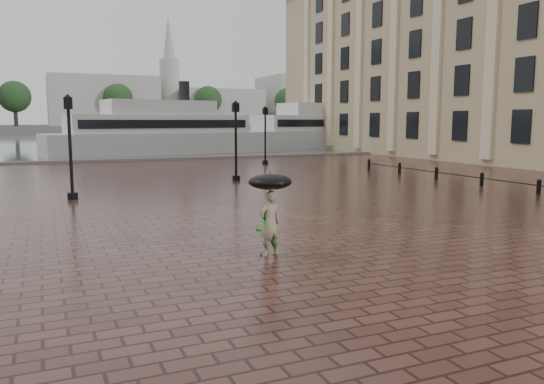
{
  "coord_description": "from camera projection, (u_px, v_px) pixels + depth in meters",
  "views": [
    {
      "loc": [
        -7.12,
        -14.47,
        3.42
      ],
      "look_at": [
        -1.17,
        -0.76,
        1.4
      ],
      "focal_mm": 35.0,
      "sensor_mm": 36.0,
      "label": 1
    }
  ],
  "objects": [
    {
      "name": "adult_pedestrian",
      "position": [
        270.0,
        223.0,
        13.39
      ],
      "size": [
        0.67,
        0.5,
        1.68
      ],
      "primitive_type": "imported",
      "rotation": [
        0.0,
        0.0,
        3.31
      ],
      "color": "gray",
      "rests_on": "ground"
    },
    {
      "name": "bollard_row",
      "position": [
        482.0,
        179.0,
        27.8
      ],
      "size": [
        0.22,
        21.22,
        0.73
      ],
      "color": "black",
      "rests_on": "ground"
    },
    {
      "name": "distant_skyline",
      "position": [
        226.0,
        102.0,
        170.5
      ],
      "size": [
        102.5,
        22.0,
        33.0
      ],
      "color": "#9C9A93",
      "rests_on": "ground"
    },
    {
      "name": "ferry_far",
      "position": [
        322.0,
        130.0,
        66.52
      ],
      "size": [
        23.6,
        10.54,
        7.53
      ],
      "rotation": [
        0.0,
        0.0,
        0.23
      ],
      "color": "silver",
      "rests_on": "ground"
    },
    {
      "name": "far_trees",
      "position": [
        68.0,
        98.0,
        140.6
      ],
      "size": [
        188.0,
        8.0,
        13.5
      ],
      "color": "#2D2119",
      "rests_on": "ground"
    },
    {
      "name": "far_shore",
      "position": [
        66.0,
        129.0,
        161.73
      ],
      "size": [
        300.0,
        60.0,
        2.0
      ],
      "primitive_type": "cube",
      "color": "#4C4C47",
      "rests_on": "ground"
    },
    {
      "name": "quay_edge",
      "position": [
        133.0,
        161.0,
        45.51
      ],
      "size": [
        80.0,
        0.6,
        0.3
      ],
      "primitive_type": "cube",
      "color": "slate",
      "rests_on": "ground"
    },
    {
      "name": "ferry_near",
      "position": [
        160.0,
        132.0,
        54.01
      ],
      "size": [
        23.24,
        8.97,
        7.43
      ],
      "rotation": [
        0.0,
        0.0,
        0.16
      ],
      "color": "silver",
      "rests_on": "ground"
    },
    {
      "name": "street_lamps",
      "position": [
        145.0,
        139.0,
        31.42
      ],
      "size": [
        21.44,
        14.44,
        4.4
      ],
      "color": "black",
      "rests_on": "ground"
    },
    {
      "name": "harbour_water",
      "position": [
        82.0,
        139.0,
        100.05
      ],
      "size": [
        240.0,
        240.0,
        0.0
      ],
      "primitive_type": "plane",
      "color": "#424950",
      "rests_on": "ground"
    },
    {
      "name": "ground",
      "position": [
        297.0,
        232.0,
        16.42
      ],
      "size": [
        300.0,
        300.0,
        0.0
      ],
      "primitive_type": "plane",
      "color": "#381E19",
      "rests_on": "ground"
    },
    {
      "name": "umbrella",
      "position": [
        270.0,
        182.0,
        13.24
      ],
      "size": [
        1.1,
        1.1,
        1.14
      ],
      "color": "black",
      "rests_on": "ground"
    },
    {
      "name": "child_pedestrian",
      "position": [
        266.0,
        230.0,
        13.5
      ],
      "size": [
        0.65,
        0.52,
        1.28
      ],
      "primitive_type": "imported",
      "rotation": [
        0.0,
        0.0,
        3.2
      ],
      "color": "green",
      "rests_on": "ground"
    }
  ]
}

